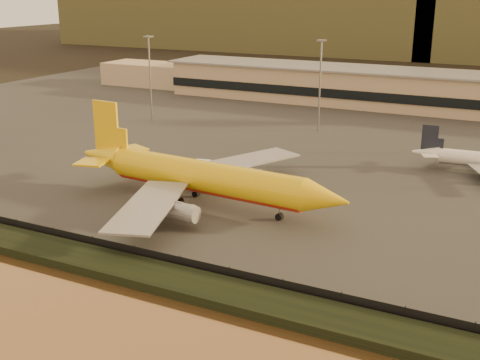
{
  "coord_description": "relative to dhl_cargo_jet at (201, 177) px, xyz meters",
  "views": [
    {
      "loc": [
        44.89,
        -79.55,
        39.34
      ],
      "look_at": [
        -0.88,
        12.0,
        6.37
      ],
      "focal_mm": 45.0,
      "sensor_mm": 36.0,
      "label": 1
    }
  ],
  "objects": [
    {
      "name": "gse_vehicle_yellow",
      "position": [
        16.15,
        11.31,
        -4.2
      ],
      "size": [
        4.85,
        2.96,
        2.03
      ],
      "primitive_type": "cube",
      "rotation": [
        0.0,
        0.0,
        -0.22
      ],
      "color": "yellow",
      "rests_on": "tarmac"
    },
    {
      "name": "gse_vehicle_white",
      "position": [
        -12.13,
        21.42,
        -4.43
      ],
      "size": [
        3.71,
        2.23,
        1.56
      ],
      "primitive_type": "cube",
      "rotation": [
        0.0,
        0.0,
        0.2
      ],
      "color": "white",
      "rests_on": "tarmac"
    },
    {
      "name": "apron_light_masts",
      "position": [
        24.4,
        62.15,
        10.29
      ],
      "size": [
        152.2,
        12.2,
        25.4
      ],
      "color": "slate",
      "rests_on": "tarmac"
    },
    {
      "name": "perimeter_fence",
      "position": [
        9.4,
        -25.85,
        -4.11
      ],
      "size": [
        300.0,
        0.05,
        2.2
      ],
      "primitive_type": "cube",
      "color": "black",
      "rests_on": "tarmac"
    },
    {
      "name": "embankment",
      "position": [
        9.4,
        -29.85,
        -4.71
      ],
      "size": [
        320.0,
        7.0,
        1.4
      ],
      "primitive_type": "cube",
      "color": "black",
      "rests_on": "ground"
    },
    {
      "name": "terminal_building",
      "position": [
        -5.12,
        112.7,
        0.83
      ],
      "size": [
        202.0,
        25.0,
        12.6
      ],
      "color": "tan",
      "rests_on": "tarmac"
    },
    {
      "name": "ground",
      "position": [
        9.4,
        -12.85,
        -5.41
      ],
      "size": [
        900.0,
        900.0,
        0.0
      ],
      "primitive_type": "plane",
      "color": "black",
      "rests_on": "ground"
    },
    {
      "name": "distant_hills",
      "position": [
        -11.34,
        327.15,
        25.98
      ],
      "size": [
        470.0,
        160.0,
        70.0
      ],
      "color": "brown",
      "rests_on": "ground"
    },
    {
      "name": "dhl_cargo_jet",
      "position": [
        0.0,
        0.0,
        0.0
      ],
      "size": [
        58.47,
        57.15,
        17.46
      ],
      "rotation": [
        0.0,
        0.0,
        -0.07
      ],
      "color": "yellow",
      "rests_on": "tarmac"
    },
    {
      "name": "tarmac",
      "position": [
        9.4,
        82.15,
        -5.31
      ],
      "size": [
        320.0,
        220.0,
        0.2
      ],
      "primitive_type": "cube",
      "color": "#2D2D2D",
      "rests_on": "ground"
    }
  ]
}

